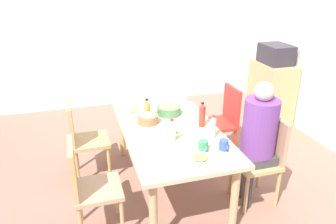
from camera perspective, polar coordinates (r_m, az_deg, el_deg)
ground_plane at (r=3.64m, az=0.00°, el=-12.87°), size 6.22×6.22×0.00m
wall_left at (r=5.60m, az=-7.94°, el=14.39°), size 0.12×4.79×2.60m
dining_table at (r=3.30m, az=0.00°, el=-3.70°), size 1.81×0.92×0.73m
chair_0 at (r=3.66m, az=-14.81°, el=-4.12°), size 0.40×0.40×0.90m
chair_1 at (r=4.02m, az=9.70°, el=-1.07°), size 0.40×0.40×0.90m
chair_2 at (r=3.33m, az=16.42°, el=-7.24°), size 0.40×0.40×0.90m
person_2 at (r=3.17m, az=15.55°, el=-3.70°), size 0.32×0.32×1.27m
chair_3 at (r=2.88m, az=-13.93°, el=-12.18°), size 0.40×0.40×0.90m
plate_0 at (r=2.70m, az=5.58°, el=-8.14°), size 0.25×0.25×0.04m
plate_1 at (r=3.59m, az=-6.32°, el=0.18°), size 0.23×0.23×0.04m
plate_2 at (r=3.12m, az=0.69°, el=-3.41°), size 0.23×0.23×0.04m
bowl_0 at (r=3.50m, az=0.15°, el=0.46°), size 0.26×0.26×0.11m
bowl_1 at (r=3.30m, az=-3.56°, el=-1.09°), size 0.21×0.21×0.11m
cup_0 at (r=3.88m, az=3.00°, el=2.57°), size 0.12×0.09×0.09m
cup_1 at (r=2.86m, az=9.79°, el=-5.72°), size 0.12×0.08×0.09m
cup_2 at (r=3.59m, az=4.19°, el=0.66°), size 0.11×0.07×0.08m
cup_3 at (r=2.82m, az=6.20°, el=-5.93°), size 0.12×0.08×0.10m
bottle_0 at (r=2.93m, az=0.67°, el=-3.33°), size 0.07×0.07×0.22m
bottle_1 at (r=3.02m, az=7.91°, el=-2.67°), size 0.05×0.05×0.22m
bottle_2 at (r=3.42m, az=-3.68°, el=0.58°), size 0.07×0.07×0.21m
bottle_3 at (r=3.22m, az=6.01°, el=-0.54°), size 0.06×0.06×0.25m
side_cabinet at (r=5.28m, az=17.60°, el=3.41°), size 0.70×0.44×0.90m
microwave at (r=5.12m, az=18.41°, el=9.62°), size 0.48×0.36×0.28m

